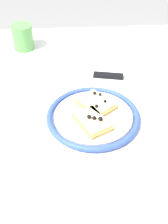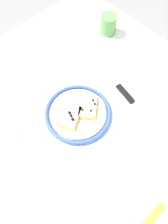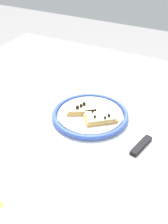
% 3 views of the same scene
% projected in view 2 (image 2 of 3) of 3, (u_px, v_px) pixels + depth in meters
% --- Properties ---
extents(ground_plane, '(6.00, 6.00, 0.00)m').
position_uv_depth(ground_plane, '(72.00, 168.00, 1.47)').
color(ground_plane, gray).
extents(dining_table, '(1.14, 0.95, 0.76)m').
position_uv_depth(dining_table, '(64.00, 124.00, 0.86)').
color(dining_table, white).
rests_on(dining_table, ground_plane).
extents(plate, '(0.24, 0.24, 0.02)m').
position_uv_depth(plate, '(78.00, 113.00, 0.79)').
color(plate, white).
rests_on(plate, dining_table).
extents(pizza_slice_near, '(0.12, 0.11, 0.02)m').
position_uv_depth(pizza_slice_near, '(88.00, 107.00, 0.78)').
color(pizza_slice_near, tan).
rests_on(pizza_slice_near, plate).
extents(pizza_slice_far, '(0.11, 0.10, 0.03)m').
position_uv_depth(pizza_slice_far, '(71.00, 116.00, 0.77)').
color(pizza_slice_far, tan).
rests_on(pizza_slice_far, plate).
extents(knife, '(0.07, 0.24, 0.01)m').
position_uv_depth(knife, '(120.00, 88.00, 0.84)').
color(knife, silver).
rests_on(knife, dining_table).
extents(fork, '(0.03, 0.20, 0.00)m').
position_uv_depth(fork, '(33.00, 148.00, 0.73)').
color(fork, silver).
rests_on(fork, dining_table).
extents(cup, '(0.07, 0.07, 0.08)m').
position_uv_depth(cup, '(108.00, 24.00, 0.95)').
color(cup, '#599E4C').
rests_on(cup, dining_table).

